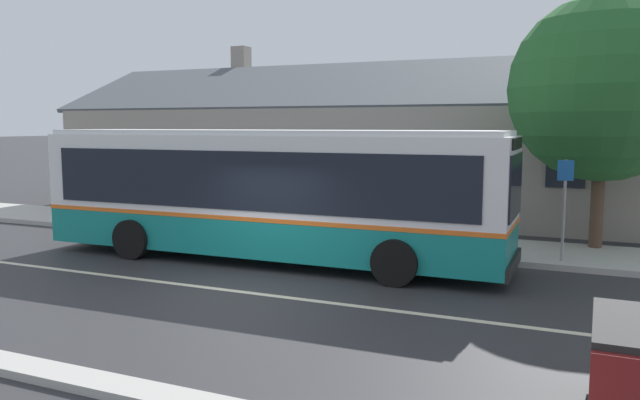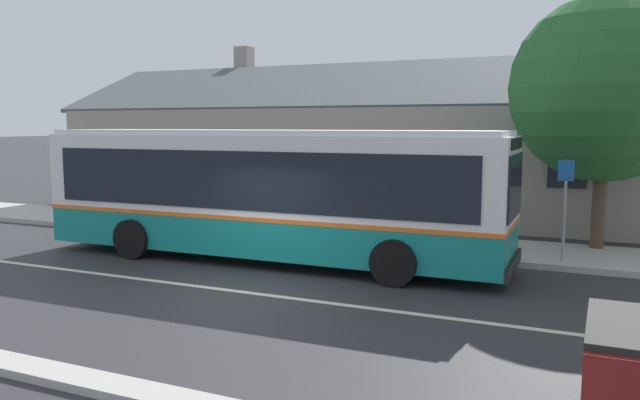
{
  "view_description": "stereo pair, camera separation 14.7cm",
  "coord_description": "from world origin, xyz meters",
  "px_view_note": "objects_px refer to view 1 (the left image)",
  "views": [
    {
      "loc": [
        6.49,
        -10.6,
        3.35
      ],
      "look_at": [
        0.3,
        3.5,
        1.5
      ],
      "focal_mm": 35.0,
      "sensor_mm": 36.0,
      "label": 1
    },
    {
      "loc": [
        6.63,
        -10.54,
        3.35
      ],
      "look_at": [
        0.3,
        3.5,
        1.5
      ],
      "focal_mm": 35.0,
      "sensor_mm": 36.0,
      "label": 2
    }
  ],
  "objects_px": {
    "street_tree_primary": "(603,89)",
    "bus_stop_sign": "(564,198)",
    "bench_by_building": "(150,212)",
    "transit_bus": "(269,191)"
  },
  "relations": [
    {
      "from": "street_tree_primary",
      "to": "bus_stop_sign",
      "type": "xyz_separation_m",
      "value": [
        -0.73,
        -2.13,
        -2.63
      ]
    },
    {
      "from": "bench_by_building",
      "to": "street_tree_primary",
      "type": "height_order",
      "value": "street_tree_primary"
    },
    {
      "from": "bench_by_building",
      "to": "street_tree_primary",
      "type": "distance_m",
      "value": 13.82
    },
    {
      "from": "bench_by_building",
      "to": "bus_stop_sign",
      "type": "relative_size",
      "value": 0.65
    },
    {
      "from": "transit_bus",
      "to": "bench_by_building",
      "type": "relative_size",
      "value": 7.58
    },
    {
      "from": "transit_bus",
      "to": "bus_stop_sign",
      "type": "height_order",
      "value": "transit_bus"
    },
    {
      "from": "transit_bus",
      "to": "bus_stop_sign",
      "type": "relative_size",
      "value": 4.92
    },
    {
      "from": "transit_bus",
      "to": "bench_by_building",
      "type": "bearing_deg",
      "value": 156.21
    },
    {
      "from": "street_tree_primary",
      "to": "transit_bus",
      "type": "bearing_deg",
      "value": -150.51
    },
    {
      "from": "transit_bus",
      "to": "street_tree_primary",
      "type": "height_order",
      "value": "street_tree_primary"
    }
  ]
}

